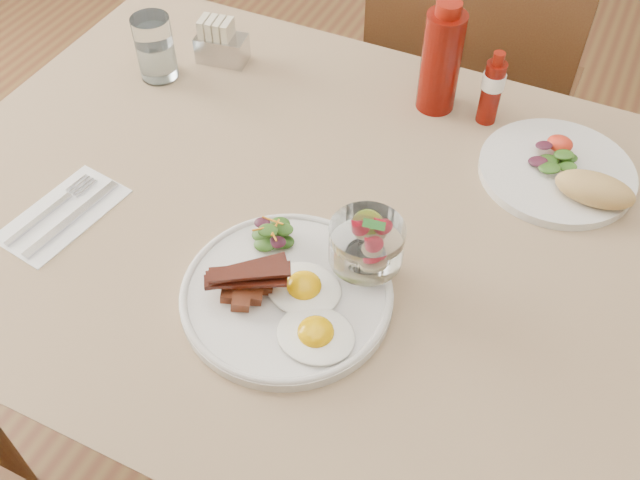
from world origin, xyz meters
TOP-DOWN VIEW (x-y plane):
  - table at (0.00, 0.00)m, footprint 1.33×0.88m
  - chair_far at (0.00, 0.66)m, footprint 0.42×0.42m
  - main_plate at (-0.03, -0.16)m, footprint 0.28×0.28m
  - fried_eggs at (0.01, -0.18)m, footprint 0.17×0.17m
  - bacon_potato_pile at (-0.07, -0.18)m, footprint 0.11×0.08m
  - side_salad at (-0.08, -0.09)m, footprint 0.07×0.07m
  - fruit_cup at (0.05, -0.08)m, footprint 0.10×0.10m
  - second_plate at (0.25, 0.22)m, footprint 0.24×0.24m
  - ketchup_bottle at (0.01, 0.32)m, footprint 0.07×0.07m
  - hot_sauce_bottle at (0.10, 0.31)m, footprint 0.04×0.04m
  - sugar_caddy at (-0.38, 0.28)m, footprint 0.10×0.06m
  - water_glass at (-0.46, 0.19)m, footprint 0.07×0.07m
  - napkin_cutlery at (-0.39, -0.16)m, footprint 0.13×0.20m

SIDE VIEW (x-z plane):
  - chair_far at x=0.00m, z-range 0.06..0.99m
  - table at x=0.00m, z-range 0.29..1.04m
  - napkin_cutlery at x=-0.39m, z-range 0.75..0.76m
  - main_plate at x=-0.03m, z-range 0.75..0.77m
  - second_plate at x=0.25m, z-range 0.74..0.80m
  - fried_eggs at x=0.01m, z-range 0.76..0.79m
  - side_salad at x=-0.08m, z-range 0.77..0.80m
  - sugar_caddy at x=-0.38m, z-range 0.75..0.83m
  - bacon_potato_pile at x=-0.07m, z-range 0.77..0.82m
  - water_glass at x=-0.46m, z-range 0.75..0.86m
  - hot_sauce_bottle at x=0.10m, z-range 0.75..0.88m
  - fruit_cup at x=0.05m, z-range 0.77..0.87m
  - ketchup_bottle at x=0.01m, z-range 0.75..0.94m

